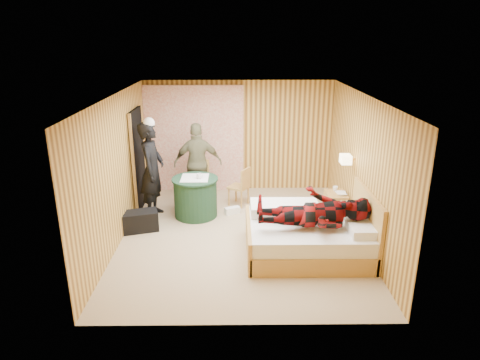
{
  "coord_description": "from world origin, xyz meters",
  "views": [
    {
      "loc": [
        -0.08,
        -6.98,
        3.47
      ],
      "look_at": [
        -0.0,
        0.03,
        1.05
      ],
      "focal_mm": 32.0,
      "sensor_mm": 36.0,
      "label": 1
    }
  ],
  "objects_px": {
    "nightstand": "(335,205)",
    "duffel_bag": "(140,221)",
    "chair_near": "(242,184)",
    "wall_lamp": "(346,159)",
    "bed": "(309,235)",
    "man_on_bed": "(315,203)",
    "man_at_table": "(198,163)",
    "round_table": "(196,197)",
    "woman_standing": "(152,170)",
    "chair_far": "(199,179)"
  },
  "relations": [
    {
      "from": "bed",
      "to": "round_table",
      "type": "bearing_deg",
      "value": 142.82
    },
    {
      "from": "bed",
      "to": "chair_near",
      "type": "xyz_separation_m",
      "value": [
        -1.08,
        2.05,
        0.17
      ]
    },
    {
      "from": "bed",
      "to": "chair_near",
      "type": "distance_m",
      "value": 2.32
    },
    {
      "from": "woman_standing",
      "to": "man_on_bed",
      "type": "height_order",
      "value": "woman_standing"
    },
    {
      "from": "chair_near",
      "to": "wall_lamp",
      "type": "bearing_deg",
      "value": 92.24
    },
    {
      "from": "wall_lamp",
      "to": "man_at_table",
      "type": "relative_size",
      "value": 0.15
    },
    {
      "from": "nightstand",
      "to": "duffel_bag",
      "type": "distance_m",
      "value": 3.77
    },
    {
      "from": "woman_standing",
      "to": "bed",
      "type": "bearing_deg",
      "value": -113.45
    },
    {
      "from": "wall_lamp",
      "to": "round_table",
      "type": "relative_size",
      "value": 0.29
    },
    {
      "from": "chair_near",
      "to": "nightstand",
      "type": "bearing_deg",
      "value": 99.69
    },
    {
      "from": "chair_far",
      "to": "woman_standing",
      "type": "bearing_deg",
      "value": -134.39
    },
    {
      "from": "round_table",
      "to": "woman_standing",
      "type": "xyz_separation_m",
      "value": [
        -0.83,
        0.03,
        0.54
      ]
    },
    {
      "from": "bed",
      "to": "chair_near",
      "type": "bearing_deg",
      "value": 117.78
    },
    {
      "from": "wall_lamp",
      "to": "bed",
      "type": "relative_size",
      "value": 0.13
    },
    {
      "from": "nightstand",
      "to": "man_on_bed",
      "type": "xyz_separation_m",
      "value": [
        -0.73,
        -1.6,
        0.69
      ]
    },
    {
      "from": "chair_near",
      "to": "chair_far",
      "type": "bearing_deg",
      "value": -71.24
    },
    {
      "from": "duffel_bag",
      "to": "man_on_bed",
      "type": "distance_m",
      "value": 3.28
    },
    {
      "from": "round_table",
      "to": "woman_standing",
      "type": "bearing_deg",
      "value": 177.79
    },
    {
      "from": "duffel_bag",
      "to": "woman_standing",
      "type": "xyz_separation_m",
      "value": [
        0.15,
        0.7,
        0.76
      ]
    },
    {
      "from": "chair_near",
      "to": "duffel_bag",
      "type": "xyz_separation_m",
      "value": [
        -1.9,
        -1.2,
        -0.29
      ]
    },
    {
      "from": "bed",
      "to": "man_at_table",
      "type": "height_order",
      "value": "man_at_table"
    },
    {
      "from": "wall_lamp",
      "to": "chair_far",
      "type": "bearing_deg",
      "value": 157.3
    },
    {
      "from": "woman_standing",
      "to": "man_at_table",
      "type": "relative_size",
      "value": 1.1
    },
    {
      "from": "round_table",
      "to": "chair_near",
      "type": "bearing_deg",
      "value": 30.11
    },
    {
      "from": "bed",
      "to": "man_on_bed",
      "type": "distance_m",
      "value": 0.69
    },
    {
      "from": "wall_lamp",
      "to": "man_at_table",
      "type": "xyz_separation_m",
      "value": [
        -2.8,
        1.21,
        -0.44
      ]
    },
    {
      "from": "chair_far",
      "to": "chair_near",
      "type": "height_order",
      "value": "chair_far"
    },
    {
      "from": "chair_far",
      "to": "chair_near",
      "type": "bearing_deg",
      "value": -4.76
    },
    {
      "from": "wall_lamp",
      "to": "man_on_bed",
      "type": "distance_m",
      "value": 1.54
    },
    {
      "from": "man_at_table",
      "to": "bed",
      "type": "bearing_deg",
      "value": 125.32
    },
    {
      "from": "round_table",
      "to": "man_on_bed",
      "type": "height_order",
      "value": "man_on_bed"
    },
    {
      "from": "round_table",
      "to": "chair_near",
      "type": "xyz_separation_m",
      "value": [
        0.92,
        0.53,
        0.07
      ]
    },
    {
      "from": "man_on_bed",
      "to": "nightstand",
      "type": "bearing_deg",
      "value": 65.46
    },
    {
      "from": "bed",
      "to": "man_on_bed",
      "type": "height_order",
      "value": "man_on_bed"
    },
    {
      "from": "round_table",
      "to": "chair_far",
      "type": "bearing_deg",
      "value": 89.26
    },
    {
      "from": "woman_standing",
      "to": "duffel_bag",
      "type": "bearing_deg",
      "value": 173.02
    },
    {
      "from": "round_table",
      "to": "man_at_table",
      "type": "distance_m",
      "value": 0.89
    },
    {
      "from": "wall_lamp",
      "to": "woman_standing",
      "type": "bearing_deg",
      "value": 172.38
    },
    {
      "from": "woman_standing",
      "to": "man_at_table",
      "type": "xyz_separation_m",
      "value": [
        0.83,
        0.73,
        -0.09
      ]
    },
    {
      "from": "chair_near",
      "to": "man_at_table",
      "type": "bearing_deg",
      "value": -73.8
    },
    {
      "from": "round_table",
      "to": "chair_near",
      "type": "relative_size",
      "value": 1.1
    },
    {
      "from": "wall_lamp",
      "to": "nightstand",
      "type": "height_order",
      "value": "wall_lamp"
    },
    {
      "from": "chair_far",
      "to": "duffel_bag",
      "type": "distance_m",
      "value": 1.73
    },
    {
      "from": "chair_far",
      "to": "duffel_bag",
      "type": "height_order",
      "value": "chair_far"
    },
    {
      "from": "man_at_table",
      "to": "chair_near",
      "type": "bearing_deg",
      "value": 160.25
    },
    {
      "from": "woman_standing",
      "to": "man_on_bed",
      "type": "relative_size",
      "value": 1.07
    },
    {
      "from": "chair_far",
      "to": "man_at_table",
      "type": "xyz_separation_m",
      "value": [
        -0.01,
        0.04,
        0.32
      ]
    },
    {
      "from": "chair_far",
      "to": "woman_standing",
      "type": "distance_m",
      "value": 1.15
    },
    {
      "from": "chair_near",
      "to": "woman_standing",
      "type": "distance_m",
      "value": 1.88
    },
    {
      "from": "nightstand",
      "to": "round_table",
      "type": "relative_size",
      "value": 0.6
    }
  ]
}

